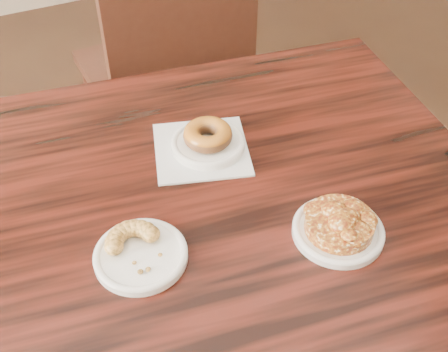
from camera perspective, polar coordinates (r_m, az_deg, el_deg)
name	(u,v)px	position (r m, az deg, el deg)	size (l,w,h in m)	color
cafe_table	(228,344)	(1.24, 0.39, -16.70)	(1.00, 1.00, 0.75)	black
chair_far	(161,71)	(1.87, -6.45, 10.52)	(0.49, 0.49, 0.90)	black
napkin	(201,149)	(1.08, -2.31, 2.74)	(0.18, 0.18, 0.00)	silver
plate_donut	(208,144)	(1.08, -1.64, 3.27)	(0.14, 0.14, 0.01)	white
plate_cruller	(141,256)	(0.90, -8.45, -8.02)	(0.15, 0.15, 0.01)	white
plate_fritter	(338,231)	(0.94, 11.49, -5.52)	(0.15, 0.15, 0.01)	white
glazed_donut	(208,135)	(1.06, -1.66, 4.20)	(0.09, 0.09, 0.03)	#955215
apple_fritter	(340,221)	(0.92, 11.70, -4.52)	(0.15, 0.15, 0.04)	#4D1708
cruller_fragment	(139,248)	(0.89, -8.58, -7.22)	(0.10, 0.10, 0.03)	brown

